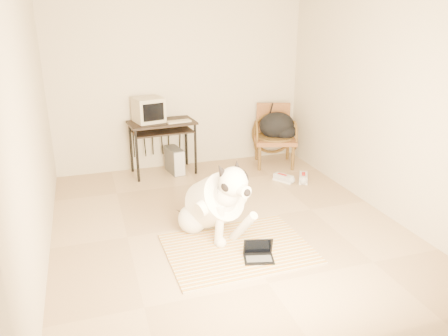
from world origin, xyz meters
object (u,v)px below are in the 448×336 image
crt_monitor (149,110)px  backpack (278,126)px  dog (215,203)px  pc_tower (175,160)px  rattan_chair (274,135)px  laptop (258,254)px  computer_desk (162,129)px

crt_monitor → backpack: (2.05, -0.24, -0.36)m
dog → backpack: dog is taller
crt_monitor → pc_tower: bearing=-16.7°
pc_tower → rattan_chair: rattan_chair is taller
laptop → computer_desk: computer_desk is taller
computer_desk → backpack: 1.88m
crt_monitor → pc_tower: 0.89m
backpack → computer_desk: bearing=174.7°
backpack → pc_tower: bearing=175.4°
crt_monitor → pc_tower: size_ratio=1.07×
rattan_chair → laptop: bearing=-117.0°
dog → pc_tower: 2.15m
rattan_chair → dog: bearing=-128.8°
dog → crt_monitor: size_ratio=2.57×
rattan_chair → crt_monitor: bearing=174.6°
dog → pc_tower: size_ratio=2.76×
computer_desk → backpack: size_ratio=1.78×
laptop → crt_monitor: (-0.63, 2.90, 0.94)m
rattan_chair → backpack: rattan_chair is taller
laptop → dog: bearing=112.7°
dog → pc_tower: bearing=90.2°
rattan_chair → pc_tower: bearing=177.0°
laptop → crt_monitor: bearing=102.2°
pc_tower → backpack: backpack is taller
backpack → laptop: bearing=-118.1°
crt_monitor → backpack: size_ratio=0.84×
pc_tower → rattan_chair: size_ratio=0.46×
dog → laptop: dog is taller
computer_desk → crt_monitor: size_ratio=2.12×
rattan_chair → backpack: 0.17m
dog → rattan_chair: (1.65, 2.06, 0.10)m
backpack → dog: bearing=-130.2°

